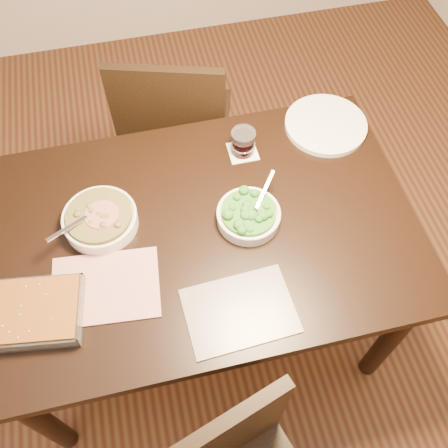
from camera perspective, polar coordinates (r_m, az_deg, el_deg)
The scene contains 11 objects.
ground at distance 2.25m, azimuth -2.23°, elevation -10.64°, with size 4.00×4.00×0.00m, color #3F1D12.
table at distance 1.66m, azimuth -2.97°, elevation -2.24°, with size 1.40×0.90×0.75m.
magazine_a at distance 1.52m, azimuth -13.40°, elevation -7.01°, with size 0.32×0.23×0.01m, color #A42F3A.
magazine_b at distance 1.45m, azimuth 1.79°, elevation -9.87°, with size 0.31×0.22×0.01m, color #2A2B32.
coaster at distance 1.77m, azimuth 2.16°, elevation 8.28°, with size 0.10×0.10×0.00m, color white.
stew_bowl at distance 1.61m, azimuth -13.98°, elevation 0.56°, with size 0.24×0.24×0.09m.
broccoli_bowl at distance 1.58m, azimuth 2.83°, elevation 1.02°, with size 0.20×0.21×0.08m.
baking_dish at distance 1.52m, azimuth -21.16°, elevation -9.42°, with size 0.31×0.25×0.05m.
wine_tumbler at distance 1.73m, azimuth 2.21°, elevation 9.36°, with size 0.08×0.08×0.09m.
dinner_plate at distance 1.88m, azimuth 11.55°, elevation 11.05°, with size 0.30×0.30×0.02m, color silver.
chair_far at distance 2.18m, azimuth -5.52°, elevation 10.97°, with size 0.54×0.54×0.93m.
Camera 1 is at (-0.11, -0.83, 2.09)m, focal length 40.00 mm.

